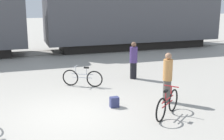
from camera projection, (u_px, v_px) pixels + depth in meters
ground_plane at (69, 115)px, 9.41m from camera, size 80.00×80.00×0.00m
freight_train at (35, 5)px, 18.44m from camera, size 24.08×2.84×5.47m
rail_near at (38, 55)px, 18.47m from camera, size 36.08×0.07×0.01m
rail_far at (36, 51)px, 19.79m from camera, size 36.08×0.07×0.01m
bicycle_silver at (82, 78)px, 12.29m from camera, size 1.45×0.86×0.81m
bicycle_maroon at (167, 104)px, 9.26m from camera, size 1.31×1.13×0.88m
person_in_purple at (134, 60)px, 13.31m from camera, size 0.33×0.33×1.60m
person_in_tan at (167, 77)px, 10.37m from camera, size 0.31×0.31×1.70m
backpack at (114, 102)px, 10.06m from camera, size 0.28×0.20×0.34m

